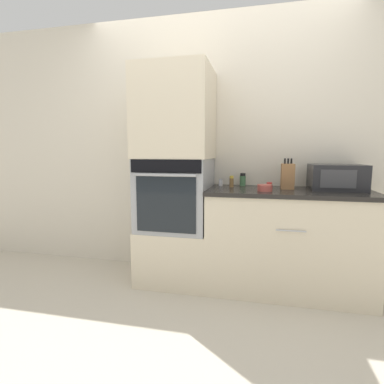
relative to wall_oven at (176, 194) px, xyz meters
The scene contains 13 objects.
ground_plane 0.93m from the wall_oven, 42.46° to the right, with size 12.00×12.00×0.00m, color beige.
wall_back 0.63m from the wall_oven, 45.83° to the left, with size 8.00×0.05×2.50m.
oven_cabinet_base 0.57m from the wall_oven, 90.00° to the left, with size 0.65×0.60×0.50m.
wall_oven is the anchor object (origin of this frame).
oven_cabinet_upper 0.72m from the wall_oven, 90.00° to the left, with size 0.65×0.60×0.79m.
counter_unit 1.06m from the wall_oven, ahead, with size 1.36×0.63×0.88m.
microwave 1.39m from the wall_oven, ahead, with size 0.43×0.35×0.21m.
knife_block 1.00m from the wall_oven, ahead, with size 0.11×0.15×0.26m.
bowl 0.81m from the wall_oven, ahead, with size 0.12×0.12×0.05m.
condiment_jar_near 0.52m from the wall_oven, 11.99° to the left, with size 0.04×0.04×0.10m.
condiment_jar_mid 0.65m from the wall_oven, 21.66° to the left, with size 0.05×0.05×0.12m.
condiment_jar_far 0.44m from the wall_oven, 24.22° to the left, with size 0.04×0.04×0.07m.
condiment_jar_back 0.84m from the wall_oven, ahead, with size 0.05×0.05×0.06m.
Camera 1 is at (0.43, -2.32, 1.20)m, focal length 28.00 mm.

